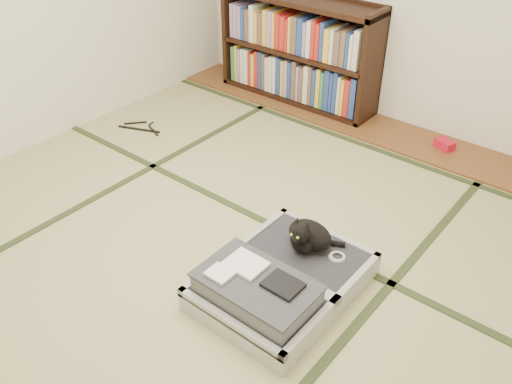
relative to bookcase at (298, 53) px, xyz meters
The scene contains 10 objects.
floor 2.28m from the bookcase, 67.39° to the right, with size 4.50×4.50×0.00m, color tan.
wood_strip 0.97m from the bookcase, ahead, with size 4.00×0.50×0.02m, color brown.
red_item 1.52m from the bookcase, ahead, with size 0.15×0.09×0.07m, color red.
room_shell 2.46m from the bookcase, 67.39° to the right, with size 4.50×4.50×4.50m.
tatami_borders 1.85m from the bookcase, 61.31° to the right, with size 4.00×4.50×0.01m.
bookcase is the anchor object (origin of this frame).
suitcase 2.59m from the bookcase, 56.58° to the right, with size 0.70×0.93×0.27m.
cat 2.32m from the bookcase, 52.93° to the right, with size 0.31×0.31×0.25m.
cable_coil 2.42m from the bookcase, 48.94° to the right, with size 0.10×0.10×0.02m.
hanger 1.54m from the bookcase, 117.25° to the right, with size 0.39×0.25×0.01m.
Camera 1 is at (1.81, -1.82, 2.17)m, focal length 38.00 mm.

